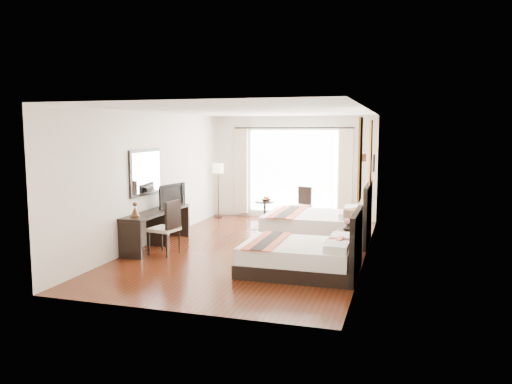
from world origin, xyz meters
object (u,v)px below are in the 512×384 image
(console_desk, at_px, (157,228))
(fruit_bowl, at_px, (266,200))
(desk_chair, at_px, (165,238))
(window_chair, at_px, (301,212))
(floor_lamp, at_px, (218,172))
(table_lamp, at_px, (350,216))
(bed_near, at_px, (304,256))
(bed_far, at_px, (320,225))
(side_table, at_px, (265,212))
(nightstand, at_px, (349,244))
(television, at_px, (169,195))
(vase, at_px, (347,230))

(console_desk, height_order, fruit_bowl, console_desk)
(desk_chair, height_order, window_chair, desk_chair)
(floor_lamp, distance_m, fruit_bowl, 1.68)
(table_lamp, bearing_deg, bed_near, -116.18)
(bed_far, height_order, side_table, bed_far)
(desk_chair, distance_m, side_table, 3.89)
(fruit_bowl, bearing_deg, desk_chair, -104.94)
(bed_far, bearing_deg, desk_chair, -141.98)
(bed_far, height_order, nightstand, bed_far)
(table_lamp, bearing_deg, nightstand, -87.67)
(bed_near, height_order, window_chair, bed_near)
(table_lamp, relative_size, desk_chair, 0.39)
(table_lamp, relative_size, fruit_bowl, 1.75)
(television, bearing_deg, console_desk, -171.51)
(fruit_bowl, bearing_deg, vase, -53.00)
(television, bearing_deg, table_lamp, -83.69)
(table_lamp, bearing_deg, bed_far, 121.19)
(vase, distance_m, television, 3.97)
(side_table, bearing_deg, bed_near, -66.26)
(table_lamp, height_order, side_table, table_lamp)
(bed_near, height_order, floor_lamp, floor_lamp)
(bed_near, distance_m, vase, 1.22)
(television, relative_size, desk_chair, 0.83)
(bed_far, bearing_deg, television, -162.26)
(nightstand, xyz_separation_m, fruit_bowl, (-2.48, 3.12, 0.33))
(bed_far, bearing_deg, fruit_bowl, 135.37)
(bed_near, distance_m, side_table, 4.65)
(bed_far, height_order, desk_chair, bed_far)
(television, height_order, fruit_bowl, television)
(bed_near, height_order, television, television)
(bed_far, bearing_deg, table_lamp, -58.81)
(floor_lamp, relative_size, window_chair, 1.61)
(television, xyz_separation_m, fruit_bowl, (1.46, 2.67, -0.40))
(desk_chair, relative_size, window_chair, 1.14)
(bed_far, relative_size, window_chair, 2.41)
(table_lamp, bearing_deg, window_chair, 116.07)
(television, xyz_separation_m, desk_chair, (0.45, -1.10, -0.68))
(desk_chair, height_order, fruit_bowl, desk_chair)
(bed_far, bearing_deg, window_chair, 112.46)
(bed_near, relative_size, table_lamp, 4.68)
(console_desk, relative_size, desk_chair, 2.06)
(console_desk, bearing_deg, fruit_bowl, 65.39)
(window_chair, bearing_deg, fruit_bowl, -47.09)
(nightstand, bearing_deg, vase, -107.17)
(table_lamp, distance_m, desk_chair, 3.61)
(bed_near, relative_size, vase, 14.40)
(table_lamp, height_order, floor_lamp, floor_lamp)
(bed_far, relative_size, floor_lamp, 1.50)
(nightstand, bearing_deg, floor_lamp, 138.43)
(desk_chair, xyz_separation_m, window_chair, (1.87, 4.10, -0.04))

